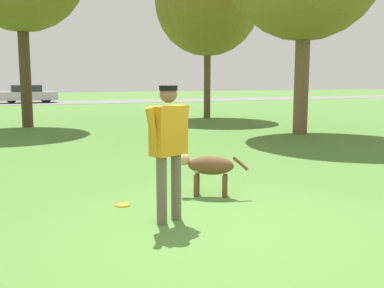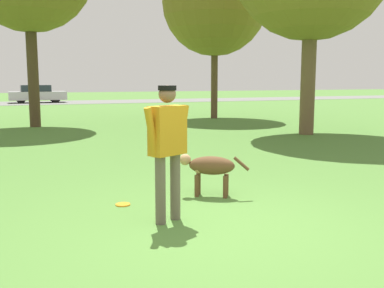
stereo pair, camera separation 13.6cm
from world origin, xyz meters
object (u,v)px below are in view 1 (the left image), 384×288
parked_car_silver (28,94)px  frisbee (123,205)px  person (169,141)px  tree_far_right (208,3)px  dog (208,167)px

parked_car_silver → frisbee: bearing=-92.7°
person → tree_far_right: bearing=37.0°
person → parked_car_silver: bearing=63.7°
person → dog: person is taller
dog → tree_far_right: (5.86, 12.83, 4.74)m
frisbee → parked_car_silver: size_ratio=0.05×
tree_far_right → dog: bearing=-114.6°
person → tree_far_right: 15.95m
tree_far_right → person: bearing=-116.4°
person → frisbee: size_ratio=8.03×
dog → frisbee: 1.43m
frisbee → tree_far_right: (7.22, 12.85, 5.18)m
person → tree_far_right: tree_far_right is taller
person → parked_car_silver: (-0.13, 31.43, -0.35)m
frisbee → tree_far_right: tree_far_right is taller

